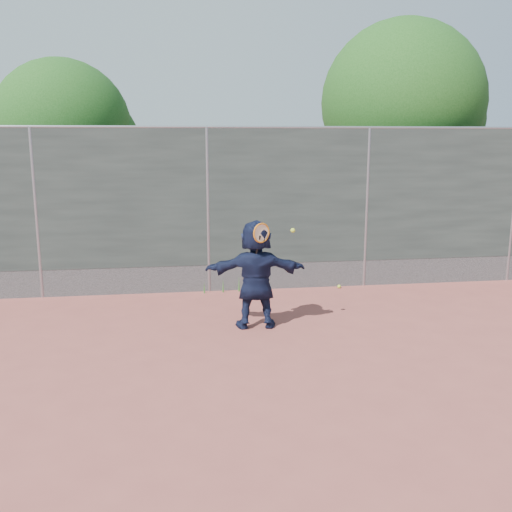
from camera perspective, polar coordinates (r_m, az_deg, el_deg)
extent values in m
plane|color=#9E4C42|center=(7.42, -3.00, -10.54)|extent=(80.00, 80.00, 0.00)
imported|color=#131A36|center=(8.50, 0.00, -1.81)|extent=(1.55, 0.57, 1.64)
sphere|color=#BED62F|center=(11.00, 8.31, -3.03)|extent=(0.07, 0.07, 0.07)
cube|color=#38423D|center=(10.41, -4.85, 5.83)|extent=(20.00, 0.04, 2.50)
cube|color=slate|center=(10.67, -4.71, -2.21)|extent=(20.00, 0.03, 0.50)
cylinder|color=gray|center=(10.36, -4.97, 12.72)|extent=(20.00, 0.05, 0.05)
cylinder|color=gray|center=(10.70, -21.12, 3.90)|extent=(0.06, 0.06, 3.00)
cylinder|color=gray|center=(10.44, -4.83, 4.47)|extent=(0.06, 0.06, 3.00)
cylinder|color=gray|center=(11.03, 10.98, 4.68)|extent=(0.06, 0.06, 3.00)
torus|color=orange|center=(8.19, 0.54, 2.32)|extent=(0.27, 0.17, 0.29)
cylinder|color=beige|center=(8.19, 0.54, 2.32)|extent=(0.22, 0.13, 0.25)
cylinder|color=black|center=(8.23, 0.18, 0.96)|extent=(0.09, 0.13, 0.33)
sphere|color=#BED62F|center=(8.29, 3.70, 2.57)|extent=(0.07, 0.07, 0.07)
cylinder|color=#382314|center=(13.62, 13.94, 5.00)|extent=(0.28, 0.28, 2.60)
sphere|color=#23561C|center=(13.56, 14.42, 14.65)|extent=(3.60, 3.60, 3.60)
sphere|color=#23561C|center=(14.01, 16.82, 12.94)|extent=(2.52, 2.52, 2.52)
cylinder|color=#382314|center=(13.67, -18.25, 3.93)|extent=(0.28, 0.28, 2.20)
sphere|color=#23561C|center=(13.56, -18.78, 12.01)|extent=(3.00, 3.00, 3.00)
sphere|color=#23561C|center=(13.67, -16.03, 10.91)|extent=(2.10, 2.10, 2.10)
cone|color=#387226|center=(10.60, -3.31, -2.95)|extent=(0.03, 0.03, 0.26)
cone|color=#387226|center=(10.64, -1.71, -2.76)|extent=(0.03, 0.03, 0.30)
cone|color=#387226|center=(10.57, -5.20, -3.14)|extent=(0.03, 0.03, 0.22)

